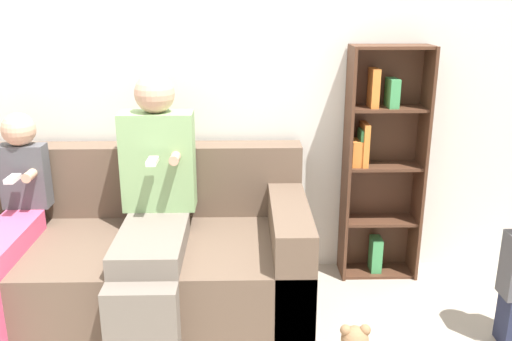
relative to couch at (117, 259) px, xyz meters
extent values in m
cube|color=silver|center=(0.26, 0.51, 0.99)|extent=(10.00, 0.06, 2.55)
cube|color=brown|center=(0.00, -0.13, -0.07)|extent=(2.09, 0.76, 0.43)
cube|color=brown|center=(0.00, 0.34, 0.14)|extent=(2.09, 0.18, 0.85)
cube|color=brown|center=(0.95, -0.13, 0.03)|extent=(0.20, 0.76, 0.64)
cube|color=#70665B|center=(0.24, -0.57, -0.07)|extent=(0.34, 0.12, 0.43)
cube|color=#70665B|center=(0.24, -0.23, 0.20)|extent=(0.34, 0.56, 0.11)
cube|color=#84AD70|center=(0.24, 0.14, 0.52)|extent=(0.40, 0.18, 0.54)
sphere|color=tan|center=(0.24, 0.14, 0.90)|extent=(0.21, 0.21, 0.21)
cylinder|color=tan|center=(0.35, 0.00, 0.58)|extent=(0.05, 0.10, 0.05)
cube|color=white|center=(0.24, -0.05, 0.58)|extent=(0.05, 0.12, 0.02)
cube|color=#DB4C75|center=(-0.52, -0.20, 0.20)|extent=(0.21, 0.63, 0.11)
cube|color=#4C4C51|center=(-0.52, 0.17, 0.43)|extent=(0.25, 0.11, 0.36)
sphere|color=tan|center=(-0.52, 0.17, 0.70)|extent=(0.18, 0.18, 0.18)
cylinder|color=tan|center=(-0.45, 0.07, 0.47)|extent=(0.05, 0.10, 0.05)
cube|color=white|center=(-0.52, 0.02, 0.47)|extent=(0.05, 0.12, 0.02)
cube|color=#4C2D1E|center=(1.32, 0.36, 0.42)|extent=(0.02, 0.22, 1.42)
cube|color=#4C2D1E|center=(1.77, 0.36, 0.42)|extent=(0.02, 0.22, 1.42)
cube|color=#4C2D1E|center=(1.54, 0.46, 0.42)|extent=(0.46, 0.02, 1.42)
cube|color=#4C2D1E|center=(1.54, 0.36, -0.28)|extent=(0.43, 0.19, 0.02)
cube|color=#4C2D1E|center=(1.54, 0.36, 0.07)|extent=(0.43, 0.19, 0.02)
cube|color=#4C2D1E|center=(1.54, 0.36, 0.42)|extent=(0.43, 0.19, 0.02)
cube|color=#4C2D1E|center=(1.54, 0.36, 0.77)|extent=(0.43, 0.19, 0.02)
cube|color=#4C2D1E|center=(1.54, 0.36, 1.12)|extent=(0.43, 0.19, 0.02)
cube|color=#429956|center=(1.56, 0.36, 0.86)|extent=(0.06, 0.14, 0.16)
cube|color=#429956|center=(1.53, 0.36, -0.16)|extent=(0.06, 0.11, 0.22)
cube|color=#429956|center=(1.41, 0.36, 0.54)|extent=(0.05, 0.12, 0.22)
cube|color=orange|center=(1.45, 0.36, 0.89)|extent=(0.05, 0.13, 0.22)
cube|color=orange|center=(1.37, 0.36, 0.50)|extent=(0.07, 0.13, 0.15)
cube|color=orange|center=(1.42, 0.36, 0.56)|extent=(0.03, 0.15, 0.26)
sphere|color=#936B47|center=(1.18, -0.71, -0.04)|extent=(0.12, 0.12, 0.12)
sphere|color=#936B47|center=(1.14, -0.71, 0.01)|extent=(0.05, 0.05, 0.05)
sphere|color=#936B47|center=(1.23, -0.71, 0.01)|extent=(0.05, 0.05, 0.05)
camera|label=1|loc=(0.71, -2.72, 1.37)|focal=38.00mm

